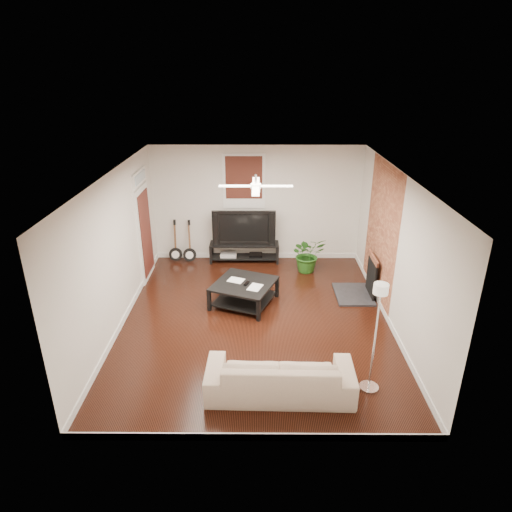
% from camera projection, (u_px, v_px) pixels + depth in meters
% --- Properties ---
extents(room, '(5.01, 6.01, 2.81)m').
position_uv_depth(room, '(256.00, 252.00, 7.99)').
color(room, black).
rests_on(room, ground).
extents(brick_accent, '(0.02, 2.20, 2.80)m').
position_uv_depth(brick_accent, '(381.00, 233.00, 8.90)').
color(brick_accent, brown).
rests_on(brick_accent, floor).
extents(fireplace, '(0.80, 1.10, 0.92)m').
position_uv_depth(fireplace, '(362.00, 275.00, 9.27)').
color(fireplace, black).
rests_on(fireplace, floor).
extents(window_back, '(1.00, 0.06, 1.30)m').
position_uv_depth(window_back, '(244.00, 182.00, 10.51)').
color(window_back, '#36180E').
rests_on(window_back, wall_back).
extents(door_left, '(0.08, 1.00, 2.50)m').
position_uv_depth(door_left, '(144.00, 225.00, 9.81)').
color(door_left, white).
rests_on(door_left, wall_left).
extents(tv_stand, '(1.68, 0.45, 0.47)m').
position_uv_depth(tv_stand, '(244.00, 252.00, 11.01)').
color(tv_stand, black).
rests_on(tv_stand, floor).
extents(tv, '(1.51, 0.20, 0.87)m').
position_uv_depth(tv, '(244.00, 226.00, 10.76)').
color(tv, black).
rests_on(tv, tv_stand).
extents(coffee_table, '(1.44, 1.44, 0.47)m').
position_uv_depth(coffee_table, '(244.00, 293.00, 9.04)').
color(coffee_table, black).
rests_on(coffee_table, floor).
extents(sofa, '(2.18, 0.90, 0.63)m').
position_uv_depth(sofa, '(280.00, 375.00, 6.53)').
color(sofa, tan).
rests_on(sofa, floor).
extents(floor_lamp, '(0.30, 0.30, 1.76)m').
position_uv_depth(floor_lamp, '(375.00, 338.00, 6.39)').
color(floor_lamp, white).
rests_on(floor_lamp, floor).
extents(potted_plant, '(0.91, 0.84, 0.86)m').
position_uv_depth(potted_plant, '(308.00, 254.00, 10.39)').
color(potted_plant, '#235A19').
rests_on(potted_plant, floor).
extents(guitar_left, '(0.33, 0.24, 1.04)m').
position_uv_depth(guitar_left, '(175.00, 242.00, 10.88)').
color(guitar_left, black).
rests_on(guitar_left, floor).
extents(guitar_right, '(0.35, 0.27, 1.04)m').
position_uv_depth(guitar_right, '(189.00, 242.00, 10.85)').
color(guitar_right, black).
rests_on(guitar_right, floor).
extents(ceiling_fan, '(1.24, 1.24, 0.32)m').
position_uv_depth(ceiling_fan, '(256.00, 186.00, 7.52)').
color(ceiling_fan, white).
rests_on(ceiling_fan, ceiling).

